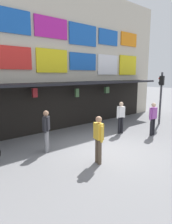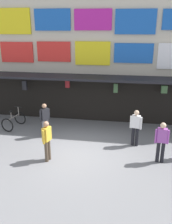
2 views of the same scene
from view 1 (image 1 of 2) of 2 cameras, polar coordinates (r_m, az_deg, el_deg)
name	(u,v)px [view 1 (image 1 of 2)]	position (r m, az deg, el deg)	size (l,w,h in m)	color
ground_plane	(105,150)	(8.60, 5.43, -10.48)	(80.00, 80.00, 0.00)	slate
shopfront	(46,58)	(11.70, -11.06, 14.67)	(18.00, 2.60, 8.00)	beige
traffic_light_far	(161,90)	(13.36, 20.26, 5.85)	(0.33, 0.35, 3.20)	#38383D
pedestrian_in_purple	(121,116)	(10.77, 9.73, -1.03)	(0.52, 0.29, 1.68)	black
pedestrian_in_black	(46,129)	(8.25, -11.02, -4.61)	(0.41, 0.42, 1.68)	gray
pedestrian_in_white	(153,117)	(10.80, 18.23, -1.38)	(0.53, 0.24, 1.68)	black
pedestrian_in_yellow	(99,137)	(7.06, 3.52, -7.02)	(0.31, 0.52, 1.68)	brown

